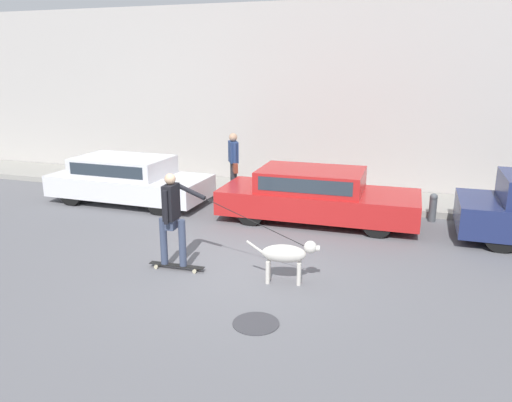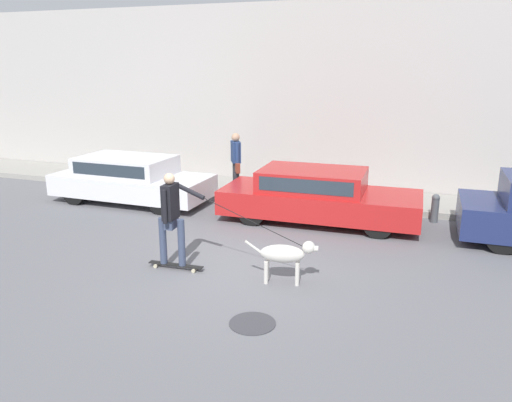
{
  "view_description": "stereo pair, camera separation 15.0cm",
  "coord_description": "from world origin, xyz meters",
  "px_view_note": "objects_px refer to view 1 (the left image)",
  "views": [
    {
      "loc": [
        3.1,
        -7.7,
        3.53
      ],
      "look_at": [
        0.09,
        1.12,
        0.95
      ],
      "focal_mm": 35.0,
      "sensor_mm": 36.0,
      "label": 1
    },
    {
      "loc": [
        3.24,
        -7.65,
        3.53
      ],
      "look_at": [
        0.09,
        1.12,
        0.95
      ],
      "focal_mm": 35.0,
      "sensor_mm": 36.0,
      "label": 2
    }
  ],
  "objects_px": {
    "parked_car_1": "(316,196)",
    "skateboarder": "(173,216)",
    "fire_hydrant": "(433,207)",
    "parked_car_0": "(128,180)",
    "pedestrian_with_bag": "(234,159)",
    "dog": "(287,254)"
  },
  "relations": [
    {
      "from": "skateboarder",
      "to": "parked_car_1",
      "type": "bearing_deg",
      "value": 60.77
    },
    {
      "from": "parked_car_1",
      "to": "skateboarder",
      "type": "height_order",
      "value": "skateboarder"
    },
    {
      "from": "parked_car_0",
      "to": "dog",
      "type": "distance_m",
      "value": 6.3
    },
    {
      "from": "parked_car_0",
      "to": "parked_car_1",
      "type": "height_order",
      "value": "parked_car_1"
    },
    {
      "from": "dog",
      "to": "pedestrian_with_bag",
      "type": "height_order",
      "value": "pedestrian_with_bag"
    },
    {
      "from": "skateboarder",
      "to": "fire_hydrant",
      "type": "xyz_separation_m",
      "value": [
        4.31,
        4.41,
        -0.64
      ]
    },
    {
      "from": "parked_car_0",
      "to": "pedestrian_with_bag",
      "type": "relative_size",
      "value": 2.64
    },
    {
      "from": "parked_car_0",
      "to": "dog",
      "type": "relative_size",
      "value": 3.44
    },
    {
      "from": "parked_car_1",
      "to": "fire_hydrant",
      "type": "distance_m",
      "value": 2.7
    },
    {
      "from": "parked_car_0",
      "to": "fire_hydrant",
      "type": "height_order",
      "value": "parked_car_0"
    },
    {
      "from": "skateboarder",
      "to": "fire_hydrant",
      "type": "distance_m",
      "value": 6.2
    },
    {
      "from": "parked_car_1",
      "to": "pedestrian_with_bag",
      "type": "bearing_deg",
      "value": 148.17
    },
    {
      "from": "skateboarder",
      "to": "pedestrian_with_bag",
      "type": "distance_m",
      "value": 5.19
    },
    {
      "from": "parked_car_0",
      "to": "fire_hydrant",
      "type": "bearing_deg",
      "value": 6.81
    },
    {
      "from": "parked_car_1",
      "to": "skateboarder",
      "type": "relative_size",
      "value": 1.57
    },
    {
      "from": "parked_car_1",
      "to": "dog",
      "type": "bearing_deg",
      "value": -87.26
    },
    {
      "from": "fire_hydrant",
      "to": "dog",
      "type": "bearing_deg",
      "value": -117.99
    },
    {
      "from": "parked_car_0",
      "to": "skateboarder",
      "type": "bearing_deg",
      "value": -47.48
    },
    {
      "from": "dog",
      "to": "fire_hydrant",
      "type": "xyz_separation_m",
      "value": [
        2.29,
        4.31,
        -0.15
      ]
    },
    {
      "from": "parked_car_1",
      "to": "dog",
      "type": "distance_m",
      "value": 3.49
    },
    {
      "from": "skateboarder",
      "to": "fire_hydrant",
      "type": "height_order",
      "value": "skateboarder"
    },
    {
      "from": "parked_car_1",
      "to": "dog",
      "type": "height_order",
      "value": "parked_car_1"
    }
  ]
}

